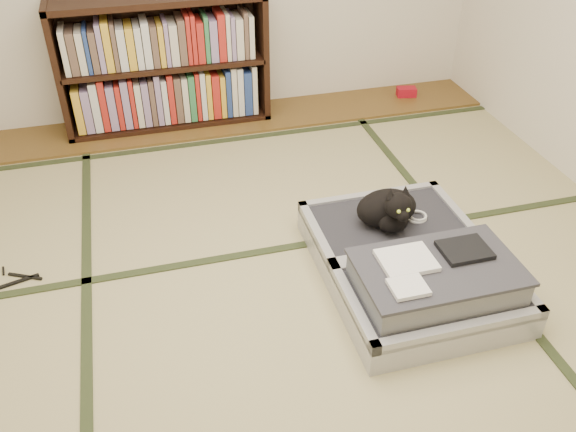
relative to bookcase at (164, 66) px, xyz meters
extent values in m
plane|color=tan|center=(0.39, -2.07, -0.45)|extent=(4.50, 4.50, 0.00)
cube|color=brown|center=(0.39, -0.07, -0.44)|extent=(4.00, 0.50, 0.02)
cube|color=#AB0D1E|center=(1.88, -0.04, -0.40)|extent=(0.17, 0.12, 0.07)
cube|color=#2D381E|center=(-0.61, -2.07, -0.45)|extent=(0.05, 4.50, 0.01)
cube|color=#2D381E|center=(1.39, -2.07, -0.45)|extent=(0.05, 4.50, 0.01)
cube|color=#2D381E|center=(0.39, -1.67, -0.45)|extent=(4.00, 0.05, 0.01)
cube|color=#2D381E|center=(0.39, -0.37, -0.45)|extent=(4.00, 0.05, 0.01)
cube|color=black|center=(-0.70, 0.00, 0.02)|extent=(0.04, 0.33, 0.93)
cube|color=black|center=(0.70, 0.00, 0.02)|extent=(0.04, 0.33, 0.93)
cube|color=black|center=(0.00, 0.00, -0.42)|extent=(1.45, 0.33, 0.04)
cube|color=black|center=(0.00, 0.00, 0.02)|extent=(1.39, 0.33, 0.03)
cube|color=black|center=(0.00, 0.16, 0.02)|extent=(1.45, 0.02, 0.93)
cube|color=gray|center=(0.00, -0.02, -0.20)|extent=(1.30, 0.23, 0.39)
cube|color=gray|center=(0.00, -0.02, 0.21)|extent=(1.30, 0.23, 0.35)
cube|color=#A3A3A8|center=(0.97, -2.34, -0.38)|extent=(0.84, 0.56, 0.15)
cube|color=#28292F|center=(0.97, -2.34, -0.34)|extent=(0.75, 0.47, 0.11)
cube|color=#A3A3A8|center=(0.97, -2.60, -0.30)|extent=(0.84, 0.04, 0.06)
cube|color=#A3A3A8|center=(0.97, -2.08, -0.30)|extent=(0.84, 0.04, 0.06)
cube|color=#A3A3A8|center=(0.57, -2.34, -0.30)|extent=(0.04, 0.56, 0.06)
cube|color=#A3A3A8|center=(1.37, -2.34, -0.30)|extent=(0.04, 0.56, 0.06)
cube|color=#A3A3A8|center=(0.97, -1.78, -0.38)|extent=(0.84, 0.56, 0.15)
cube|color=#28292F|center=(0.97, -1.78, -0.34)|extent=(0.75, 0.47, 0.11)
cube|color=#A3A3A8|center=(0.97, -2.04, -0.30)|extent=(0.84, 0.04, 0.06)
cube|color=#A3A3A8|center=(0.97, -1.52, -0.30)|extent=(0.84, 0.04, 0.06)
cube|color=#A3A3A8|center=(0.57, -1.78, -0.30)|extent=(0.04, 0.56, 0.06)
cube|color=#A3A3A8|center=(1.37, -1.78, -0.30)|extent=(0.04, 0.56, 0.06)
cylinder|color=black|center=(0.97, -2.06, -0.30)|extent=(0.75, 0.03, 0.03)
cube|color=gray|center=(0.97, -2.34, -0.24)|extent=(0.71, 0.44, 0.15)
cube|color=#3B3C43|center=(0.97, -2.34, -0.16)|extent=(0.74, 0.46, 0.02)
cube|color=white|center=(0.84, -2.28, -0.13)|extent=(0.25, 0.20, 0.02)
cube|color=black|center=(1.13, -2.28, -0.13)|extent=(0.22, 0.18, 0.02)
cube|color=white|center=(0.77, -2.45, -0.13)|extent=(0.16, 0.13, 0.02)
cube|color=white|center=(0.72, -2.61, -0.37)|extent=(0.07, 0.01, 0.05)
cube|color=white|center=(0.86, -2.61, -0.39)|extent=(0.06, 0.01, 0.04)
cube|color=orange|center=(1.25, -2.61, -0.37)|extent=(0.06, 0.01, 0.04)
cube|color=#197F33|center=(1.17, -2.61, -0.35)|extent=(0.04, 0.01, 0.03)
ellipsoid|color=black|center=(0.95, -1.80, -0.19)|extent=(0.32, 0.21, 0.20)
ellipsoid|color=black|center=(0.95, -1.89, -0.21)|extent=(0.16, 0.12, 0.12)
ellipsoid|color=black|center=(0.95, -1.93, -0.09)|extent=(0.14, 0.13, 0.13)
sphere|color=black|center=(0.95, -1.98, -0.11)|extent=(0.06, 0.06, 0.06)
cone|color=black|center=(0.91, -1.90, -0.02)|extent=(0.05, 0.06, 0.06)
cone|color=black|center=(0.99, -1.90, -0.02)|extent=(0.05, 0.06, 0.06)
sphere|color=#A5BF33|center=(0.92, -1.99, -0.08)|extent=(0.02, 0.02, 0.02)
sphere|color=#A5BF33|center=(0.97, -1.99, -0.08)|extent=(0.02, 0.02, 0.02)
cylinder|color=black|center=(1.06, -1.70, -0.26)|extent=(0.20, 0.12, 0.04)
torus|color=white|center=(1.13, -1.80, -0.28)|extent=(0.12, 0.12, 0.02)
torus|color=white|center=(1.14, -1.80, -0.27)|extent=(0.10, 0.10, 0.01)
cube|color=black|center=(-1.03, -1.61, -0.44)|extent=(0.37, 0.12, 0.01)
cube|color=black|center=(-0.92, -1.55, -0.44)|extent=(0.17, 0.10, 0.01)
cylinder|color=black|center=(-1.03, -1.48, -0.44)|extent=(0.02, 0.07, 0.01)
camera|label=1|loc=(-0.23, -4.19, 1.62)|focal=38.00mm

